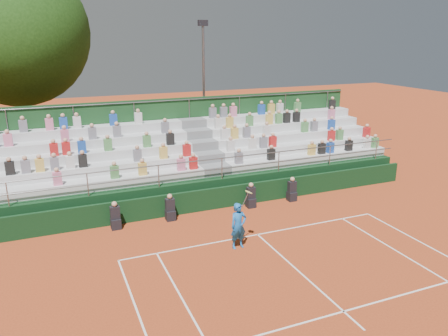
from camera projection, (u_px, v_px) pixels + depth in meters
name	position (u px, v px, depth m)	size (l,w,h in m)	color
ground	(258.00, 235.00, 17.40)	(90.00, 90.00, 0.00)	#A8401C
courtside_wall	(226.00, 197.00, 20.08)	(20.00, 0.15, 1.00)	black
line_officials	(211.00, 203.00, 19.35)	(8.73, 0.40, 1.19)	black
grandstand	(202.00, 166.00, 22.78)	(20.00, 5.20, 4.40)	black
tennis_player	(238.00, 226.00, 16.10)	(0.87, 0.48, 2.22)	#1763B3
tree_east	(14.00, 32.00, 24.10)	(8.15, 8.15, 11.86)	#342012
floodlight_mast	(204.00, 80.00, 27.43)	(0.60, 0.25, 8.52)	gray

